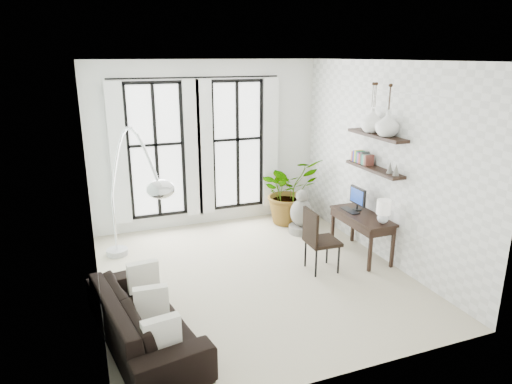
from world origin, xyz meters
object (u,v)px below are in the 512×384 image
arc_lamp (129,163)px  sofa (144,318)px  desk_chair (317,236)px  buddha (301,215)px  plant (289,191)px  desk (364,218)px

arc_lamp → sofa: bearing=-94.3°
desk_chair → buddha: size_ratio=1.19×
desk_chair → buddha: bearing=74.3°
arc_lamp → plant: bearing=28.4°
plant → desk_chair: size_ratio=1.30×
plant → buddha: bearing=-91.3°
sofa → buddha: size_ratio=2.56×
sofa → plant: (3.30, 3.08, 0.34)m
sofa → buddha: buddha is taller
buddha → desk: bearing=-71.0°
arc_lamp → desk: bearing=-3.8°
desk → buddha: desk is taller
desk_chair → desk: bearing=13.2°
desk → buddha: (-0.47, 1.35, -0.34)m
sofa → desk: bearing=-83.4°
buddha → arc_lamp: bearing=-160.8°
sofa → arc_lamp: 2.07m
plant → buddha: size_ratio=1.55×
desk → desk_chair: size_ratio=1.22×
arc_lamp → buddha: 3.69m
desk → arc_lamp: (-3.65, 0.24, 1.18)m
arc_lamp → buddha: (3.18, 1.11, -1.51)m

